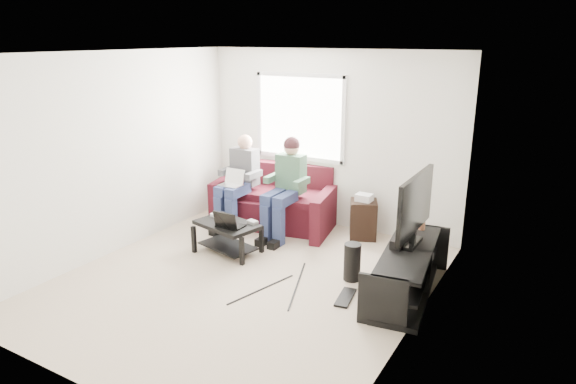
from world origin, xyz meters
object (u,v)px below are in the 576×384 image
at_px(sofa, 274,203).
at_px(end_table, 363,218).
at_px(coffee_table, 227,231).
at_px(tv, 415,206).
at_px(tv_stand, 408,273).
at_px(subwoofer, 352,262).

relative_size(sofa, end_table, 3.18).
distance_m(coffee_table, tv, 2.52).
bearing_deg(coffee_table, tv, 4.33).
height_order(coffee_table, tv_stand, tv_stand).
height_order(tv_stand, subwoofer, tv_stand).
xyz_separation_m(tv, subwoofer, (-0.67, -0.09, -0.78)).
height_order(sofa, end_table, sofa).
bearing_deg(coffee_table, tv_stand, 1.95).
bearing_deg(end_table, sofa, -174.09).
xyz_separation_m(tv_stand, subwoofer, (-0.67, 0.01, -0.02)).
xyz_separation_m(coffee_table, tv_stand, (2.41, 0.08, -0.06)).
relative_size(tv_stand, end_table, 2.64).
relative_size(coffee_table, tv_stand, 0.54).
height_order(coffee_table, subwoofer, subwoofer).
relative_size(sofa, tv, 1.87).
xyz_separation_m(sofa, tv_stand, (2.46, -1.17, -0.08)).
xyz_separation_m(tv, end_table, (-1.06, 1.22, -0.72)).
height_order(sofa, subwoofer, sofa).
distance_m(sofa, tv, 2.77).
height_order(sofa, tv_stand, sofa).
xyz_separation_m(tv_stand, tv, (-0.00, 0.10, 0.76)).
height_order(tv, end_table, tv).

